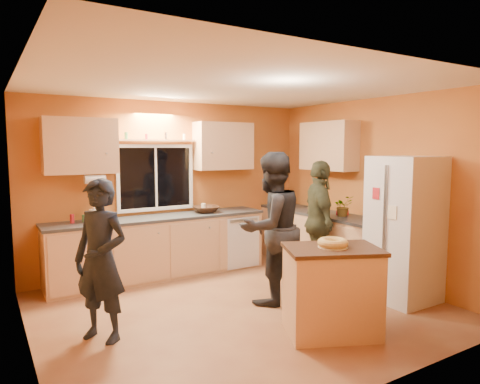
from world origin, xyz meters
TOP-DOWN VIEW (x-y plane):
  - ground at (0.00, 0.00)m, footprint 4.50×4.50m
  - room_shell at (0.12, 0.41)m, footprint 4.54×4.04m
  - back_counter at (0.01, 1.70)m, footprint 4.23×0.62m
  - right_counter at (1.95, 0.50)m, footprint 0.62×1.84m
  - refrigerator at (1.89, -0.80)m, footprint 0.72×0.70m
  - island at (0.43, -1.07)m, footprint 1.11×0.97m
  - bundt_pastry at (0.43, -1.07)m, footprint 0.31×0.31m
  - person_left at (-1.60, 0.03)m, footprint 0.66×0.70m
  - person_center at (0.44, 0.00)m, footprint 0.98×0.80m
  - person_right at (1.50, 0.32)m, footprint 0.82×1.09m
  - mixing_bowl at (0.40, 1.70)m, footprint 0.46×0.46m
  - utensil_crock at (-1.27, 1.74)m, footprint 0.14×0.14m
  - potted_plant at (1.94, 0.31)m, footprint 0.31×0.28m
  - red_box at (2.02, 0.40)m, footprint 0.19×0.16m

SIDE VIEW (x-z plane):
  - ground at x=0.00m, z-range 0.00..0.00m
  - back_counter at x=0.01m, z-range 0.00..0.90m
  - right_counter at x=1.95m, z-range 0.00..0.90m
  - island at x=0.43m, z-range 0.01..0.91m
  - person_left at x=-1.60m, z-range 0.00..1.61m
  - person_right at x=1.50m, z-range 0.00..1.73m
  - refrigerator at x=1.89m, z-range 0.00..1.80m
  - person_center at x=0.44m, z-range 0.00..1.85m
  - red_box at x=2.02m, z-range 0.90..0.97m
  - bundt_pastry at x=0.43m, z-range 0.90..0.99m
  - mixing_bowl at x=0.40m, z-range 0.90..1.00m
  - utensil_crock at x=-1.27m, z-range 0.90..1.07m
  - potted_plant at x=1.94m, z-range 0.90..1.20m
  - room_shell at x=0.12m, z-range 0.31..2.92m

